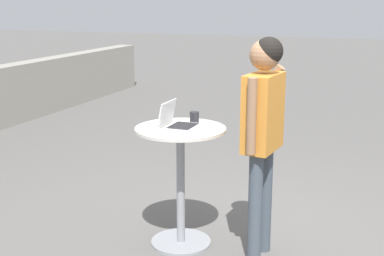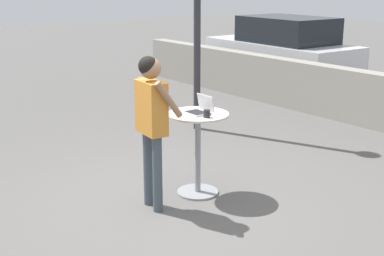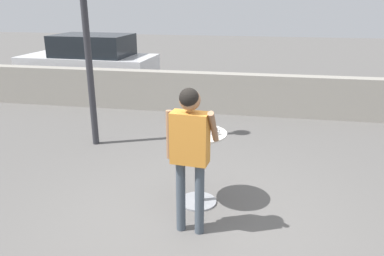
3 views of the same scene
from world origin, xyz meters
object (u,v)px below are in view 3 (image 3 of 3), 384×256
coffee_mug (215,131)px  parked_car_near_street (90,62)px  cafe_table (198,158)px  standing_person (190,143)px  laptop (199,129)px

coffee_mug → parked_car_near_street: parked_car_near_street is taller
cafe_table → standing_person: standing_person is taller
coffee_mug → cafe_table: bearing=169.4°
coffee_mug → parked_car_near_street: bearing=126.5°
coffee_mug → standing_person: size_ratio=0.06×
cafe_table → laptop: laptop is taller
standing_person → parked_car_near_street: standing_person is taller
coffee_mug → standing_person: bearing=-107.1°
cafe_table → parked_car_near_street: (-4.43, 6.24, 0.18)m
laptop → coffee_mug: (0.22, -0.07, 0.00)m
laptop → parked_car_near_street: 7.63m
cafe_table → coffee_mug: 0.47m
cafe_table → laptop: bearing=88.9°
cafe_table → laptop: (0.00, 0.03, 0.41)m
cafe_table → standing_person: size_ratio=0.58×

